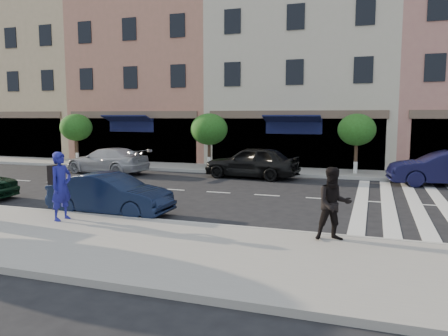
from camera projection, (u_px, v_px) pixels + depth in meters
ground at (236, 218)px, 13.16m from camera, size 120.00×120.00×0.00m
sidewalk_near at (185, 252)px, 9.63m from camera, size 60.00×4.50×0.15m
sidewalk_far at (297, 172)px, 23.48m from camera, size 60.00×3.00×0.15m
building_west_far at (41, 80)px, 35.53m from camera, size 12.00×9.00×12.00m
building_west_mid at (163, 62)px, 31.85m from camera, size 10.00×9.00×14.00m
building_centre at (307, 79)px, 28.63m from camera, size 11.00×9.00×11.00m
street_tree_wa at (76, 128)px, 27.55m from camera, size 2.00×2.00×3.05m
street_tree_wb at (209, 129)px, 24.65m from camera, size 2.10×2.10×3.06m
street_tree_c at (357, 130)px, 22.05m from camera, size 1.90×1.90×3.04m
photographer at (61, 186)px, 12.19m from camera, size 0.54×0.75×1.92m
walker at (334, 204)px, 10.19m from camera, size 1.02×0.91×1.73m
car_near_mid at (111, 194)px, 13.55m from camera, size 3.92×1.41×1.29m
car_far_left at (107, 161)px, 23.33m from camera, size 4.95×2.51×1.38m
car_far_mid at (252, 162)px, 21.56m from camera, size 4.79×2.28×1.58m
car_far_right at (445, 168)px, 19.13m from camera, size 4.88×2.24×1.55m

